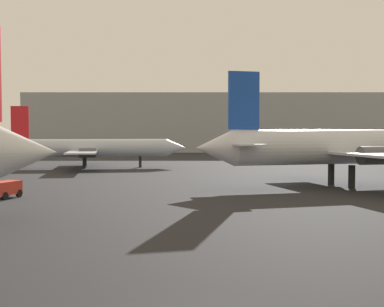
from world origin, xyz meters
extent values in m
cone|color=silver|center=(-9.98, 17.58, 3.97)|extent=(3.86, 3.52, 3.49)
cylinder|color=silver|center=(14.93, 36.60, 3.69)|extent=(23.74, 9.41, 3.24)
cone|color=silver|center=(1.77, 32.99, 3.69)|extent=(4.29, 4.07, 3.24)
cube|color=silver|center=(13.78, 36.29, 3.21)|extent=(10.02, 21.67, 0.21)
cube|color=silver|center=(3.92, 33.58, 4.02)|extent=(4.07, 7.82, 0.14)
cube|color=#1947B2|center=(4.35, 33.70, 7.87)|extent=(2.83, 1.02, 5.12)
cylinder|color=#4C4C54|center=(13.40, 40.36, 3.05)|extent=(3.02, 2.27, 1.61)
cylinder|color=#4C4C54|center=(15.54, 32.59, 3.05)|extent=(3.02, 2.27, 1.61)
cube|color=black|center=(13.31, 38.01, 1.04)|extent=(0.55, 0.55, 2.07)
cube|color=black|center=(14.26, 34.56, 1.04)|extent=(0.55, 0.55, 2.07)
cylinder|color=#B2BCCC|center=(-14.14, 60.01, 2.77)|extent=(20.93, 5.35, 2.45)
cone|color=#B2BCCC|center=(-2.52, 61.66, 2.77)|extent=(3.01, 2.80, 2.45)
cone|color=#B2BCCC|center=(-25.77, 58.36, 2.77)|extent=(3.01, 2.80, 2.45)
cube|color=#B2BCCC|center=(-15.17, 59.86, 2.41)|extent=(6.48, 20.57, 0.18)
cube|color=#B2BCCC|center=(-24.07, 58.60, 3.02)|extent=(2.62, 6.37, 0.12)
cube|color=red|center=(-23.70, 58.65, 6.26)|extent=(2.36, 0.55, 4.53)
cylinder|color=#4C4C54|center=(-15.10, 63.76, 2.28)|extent=(2.37, 1.62, 1.32)
cylinder|color=#4C4C54|center=(-14.01, 56.14, 2.28)|extent=(2.37, 1.62, 1.32)
cube|color=black|center=(-7.56, 60.95, 0.77)|extent=(0.42, 0.42, 1.55)
cube|color=black|center=(-15.38, 61.32, 0.77)|extent=(0.42, 0.42, 1.55)
cube|color=black|center=(-14.96, 58.41, 0.77)|extent=(0.42, 0.42, 1.55)
cube|color=red|center=(-14.64, 27.50, 0.80)|extent=(2.03, 2.70, 1.00)
cylinder|color=black|center=(-14.90, 28.49, 0.30)|extent=(0.39, 0.63, 0.60)
cylinder|color=black|center=(-13.80, 28.10, 0.30)|extent=(0.39, 0.63, 0.60)
cylinder|color=black|center=(-14.37, 26.52, 0.30)|extent=(0.39, 0.63, 0.60)
cube|color=#999EA3|center=(6.01, 121.82, 7.02)|extent=(92.26, 25.62, 14.03)
camera|label=1|loc=(-0.23, -12.71, 5.25)|focal=48.98mm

